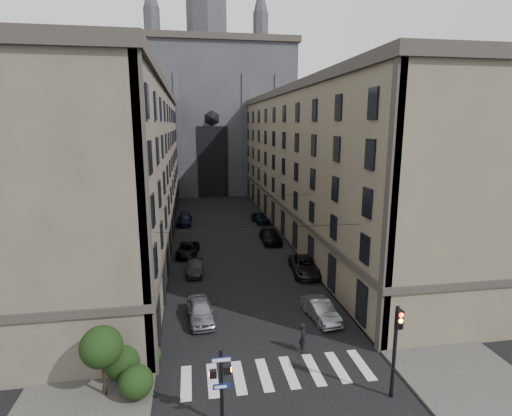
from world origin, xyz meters
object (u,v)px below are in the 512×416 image
traffic_light_right (396,341)px  car_left_far (185,220)px  car_right_near (320,310)px  pedestrian_signal_left (221,381)px  car_right_midnear (305,266)px  car_left_midfar (188,250)px  car_right_midfar (270,236)px  gothic_tower (209,108)px  car_left_near (201,311)px  car_left_midnear (195,267)px  car_right_far (260,218)px  pedestrian (303,337)px

traffic_light_right → car_left_far: size_ratio=1.03×
car_left_far → car_right_near: size_ratio=1.14×
pedestrian_signal_left → car_right_midnear: bearing=62.5°
car_right_midnear → car_left_midfar: bearing=151.9°
car_left_far → pedestrian_signal_left: bearing=-83.7°
car_right_near → car_right_midfar: bearing=82.1°
gothic_tower → car_left_near: gothic_tower is taller
car_left_midnear → car_right_midfar: bearing=47.6°
car_right_midnear → car_right_far: bearing=97.5°
gothic_tower → car_right_midnear: size_ratio=10.06×
gothic_tower → car_left_far: size_ratio=11.52×
car_left_far → car_right_far: bearing=-1.2°
car_right_midfar → car_left_far: bearing=135.5°
car_right_near → car_right_midnear: 9.33m
car_right_near → car_right_midnear: car_right_midnear is taller
car_left_midnear → pedestrian: pedestrian is taller
car_right_near → car_right_midnear: (1.55, 9.20, 0.07)m
gothic_tower → car_right_near: size_ratio=13.15×
traffic_light_right → pedestrian: bearing=124.1°
car_left_far → pedestrian: pedestrian is taller
traffic_light_right → car_right_midfar: size_ratio=0.94×
car_left_far → car_right_midfar: (10.56, -10.80, 0.07)m
car_right_far → car_left_midfar: bearing=-136.0°
car_left_near → car_right_midfar: bearing=59.3°
traffic_light_right → car_left_far: traffic_light_right is taller
car_left_midnear → car_right_near: car_right_near is taller
car_right_far → pedestrian_signal_left: bearing=-110.5°
car_left_midfar → car_right_midnear: size_ratio=0.83×
car_right_midfar → car_right_far: bearing=88.2°
traffic_light_right → car_right_far: 39.35m
gothic_tower → car_left_midnear: size_ratio=14.08×
car_left_near → traffic_light_right: bearing=-51.5°
traffic_light_right → car_left_midfar: size_ratio=1.08×
car_left_midnear → car_right_far: (9.91, 19.29, 0.10)m
car_left_midnear → traffic_light_right: bearing=-60.7°
gothic_tower → pedestrian: 70.02m
car_right_midfar → car_right_far: 9.94m
car_right_midnear → car_right_far: 21.01m
car_left_far → car_right_midnear: car_right_midnear is taller
car_right_midnear → car_right_far: (-0.72, 21.00, -0.02)m
gothic_tower → car_left_midfar: size_ratio=12.07×
car_left_far → pedestrian: (7.74, -35.04, 0.24)m
car_left_far → car_right_far: size_ratio=1.10×
pedestrian_signal_left → car_left_far: size_ratio=0.79×
traffic_light_right → car_right_midnear: size_ratio=0.90×
car_left_midfar → car_right_far: 17.13m
gothic_tower → traffic_light_right: size_ratio=11.15×
pedestrian_signal_left → car_right_far: pedestrian_signal_left is taller
gothic_tower → car_left_far: 37.48m
car_left_midnear → car_right_near: size_ratio=0.93×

